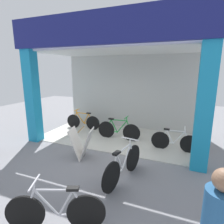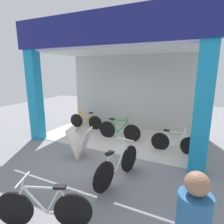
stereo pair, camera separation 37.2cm
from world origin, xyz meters
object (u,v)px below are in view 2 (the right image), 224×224
bicycle_parked_1 (44,208)px  sandwich_board_sign (80,143)px  bicycle_parked_0 (118,165)px  bicycle_inside_0 (119,130)px  bicycle_inside_2 (174,143)px  bicycle_inside_1 (86,121)px

bicycle_parked_1 → sandwich_board_sign: 2.57m
sandwich_board_sign → bicycle_parked_0: bearing=-23.1°
bicycle_inside_0 → bicycle_inside_2: 2.02m
bicycle_parked_1 → sandwich_board_sign: (-0.96, 2.39, 0.09)m
bicycle_inside_0 → sandwich_board_sign: (-0.49, -1.78, 0.09)m
bicycle_inside_0 → bicycle_inside_2: (2.00, -0.28, -0.03)m
bicycle_inside_1 → bicycle_inside_2: bearing=-12.8°
bicycle_inside_2 → sandwich_board_sign: sandwich_board_sign is taller
bicycle_parked_1 → sandwich_board_sign: bearing=111.8°
bicycle_inside_1 → bicycle_parked_1: (2.32, -4.77, 0.01)m
bicycle_parked_1 → sandwich_board_sign: size_ratio=1.66×
bicycle_parked_0 → bicycle_parked_1: (-0.54, -1.75, -0.02)m
bicycle_inside_1 → bicycle_parked_0: size_ratio=0.92×
bicycle_inside_1 → bicycle_inside_2: bicycle_inside_1 is taller
bicycle_inside_2 → bicycle_parked_0: size_ratio=0.87×
bicycle_inside_2 → bicycle_parked_1: (-1.54, -3.89, 0.03)m
bicycle_inside_1 → bicycle_parked_0: (2.87, -3.02, 0.04)m
bicycle_inside_0 → bicycle_inside_1: bicycle_inside_0 is taller
bicycle_inside_2 → bicycle_inside_0: bearing=172.1°
bicycle_inside_0 → sandwich_board_sign: bearing=-105.5°
bicycle_inside_0 → bicycle_inside_1: size_ratio=1.05×
bicycle_inside_2 → bicycle_parked_0: bicycle_parked_0 is taller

